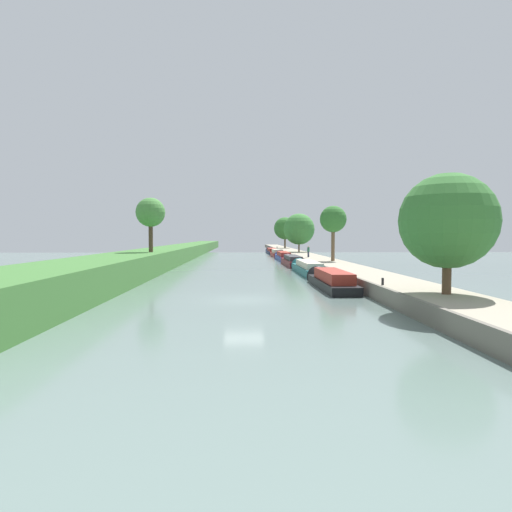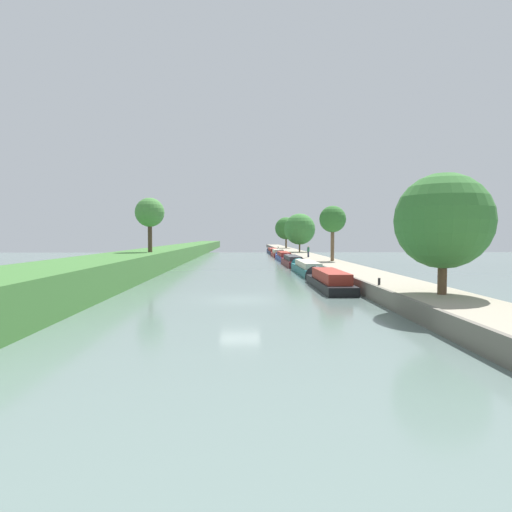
# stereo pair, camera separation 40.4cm
# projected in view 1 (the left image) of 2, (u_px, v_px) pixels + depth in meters

# --- Properties ---
(ground_plane) EXTENTS (160.00, 160.00, 0.00)m
(ground_plane) POSITION_uv_depth(u_px,v_px,m) (244.00, 300.00, 27.69)
(ground_plane) COLOR slate
(left_grassy_bank) EXTENTS (6.29, 260.00, 2.23)m
(left_grassy_bank) POSITION_uv_depth(u_px,v_px,m) (57.00, 283.00, 27.25)
(left_grassy_bank) COLOR #3D7033
(left_grassy_bank) RESTS_ON ground_plane
(right_towpath) EXTENTS (4.18, 260.00, 0.94)m
(right_towpath) POSITION_uv_depth(u_px,v_px,m) (409.00, 292.00, 28.01)
(right_towpath) COLOR #9E937F
(right_towpath) RESTS_ON ground_plane
(stone_quay) EXTENTS (0.25, 260.00, 0.99)m
(stone_quay) POSITION_uv_depth(u_px,v_px,m) (375.00, 292.00, 27.94)
(stone_quay) COLOR #6B665B
(stone_quay) RESTS_ON ground_plane
(narrowboat_black) EXTENTS (2.08, 11.51, 2.09)m
(narrowboat_black) POSITION_uv_depth(u_px,v_px,m) (330.00, 280.00, 34.52)
(narrowboat_black) COLOR black
(narrowboat_black) RESTS_ON ground_plane
(narrowboat_teal) EXTENTS (1.99, 13.46, 1.94)m
(narrowboat_teal) POSITION_uv_depth(u_px,v_px,m) (307.00, 268.00, 47.58)
(narrowboat_teal) COLOR #195B60
(narrowboat_teal) RESTS_ON ground_plane
(narrowboat_maroon) EXTENTS (1.99, 12.92, 1.93)m
(narrowboat_maroon) POSITION_uv_depth(u_px,v_px,m) (292.00, 261.00, 60.81)
(narrowboat_maroon) COLOR maroon
(narrowboat_maroon) RESTS_ON ground_plane
(narrowboat_blue) EXTENTS (1.90, 13.25, 1.94)m
(narrowboat_blue) POSITION_uv_depth(u_px,v_px,m) (283.00, 256.00, 74.44)
(narrowboat_blue) COLOR #283D93
(narrowboat_blue) RESTS_ON ground_plane
(narrowboat_red) EXTENTS (2.09, 11.27, 2.07)m
(narrowboat_red) POSITION_uv_depth(u_px,v_px,m) (277.00, 253.00, 87.50)
(narrowboat_red) COLOR maroon
(narrowboat_red) RESTS_ON ground_plane
(narrowboat_navy) EXTENTS (1.99, 16.17, 1.89)m
(narrowboat_navy) POSITION_uv_depth(u_px,v_px,m) (271.00, 251.00, 102.76)
(narrowboat_navy) COLOR #141E42
(narrowboat_navy) RESTS_ON ground_plane
(tree_rightbank_near) EXTENTS (5.07, 5.07, 6.45)m
(tree_rightbank_near) POSITION_uv_depth(u_px,v_px,m) (448.00, 221.00, 23.16)
(tree_rightbank_near) COLOR brown
(tree_rightbank_near) RESTS_ON right_towpath
(tree_rightbank_midnear) EXTENTS (3.29, 3.29, 6.84)m
(tree_rightbank_midnear) POSITION_uv_depth(u_px,v_px,m) (333.00, 220.00, 54.07)
(tree_rightbank_midnear) COLOR brown
(tree_rightbank_midnear) RESTS_ON right_towpath
(tree_rightbank_midfar) EXTENTS (6.02, 6.02, 7.43)m
(tree_rightbank_midfar) POSITION_uv_depth(u_px,v_px,m) (299.00, 229.00, 84.59)
(tree_rightbank_midfar) COLOR brown
(tree_rightbank_midfar) RESTS_ON right_towpath
(tree_rightbank_far) EXTENTS (5.69, 5.69, 7.90)m
(tree_rightbank_far) POSITION_uv_depth(u_px,v_px,m) (285.00, 228.00, 112.21)
(tree_rightbank_far) COLOR brown
(tree_rightbank_far) RESTS_ON right_towpath
(tree_leftbank_downstream) EXTENTS (3.25, 3.25, 6.08)m
(tree_leftbank_downstream) POSITION_uv_depth(u_px,v_px,m) (151.00, 213.00, 48.76)
(tree_leftbank_downstream) COLOR #4C3828
(tree_leftbank_downstream) RESTS_ON left_grassy_bank
(person_walking) EXTENTS (0.34, 0.34, 1.66)m
(person_walking) POSITION_uv_depth(u_px,v_px,m) (308.00, 251.00, 63.98)
(person_walking) COLOR #282D42
(person_walking) RESTS_ON right_towpath
(mooring_bollard_near) EXTENTS (0.16, 0.16, 0.45)m
(mooring_bollard_near) POSITION_uv_depth(u_px,v_px,m) (383.00, 281.00, 27.68)
(mooring_bollard_near) COLOR black
(mooring_bollard_near) RESTS_ON right_towpath
(mooring_bollard_far) EXTENTS (0.16, 0.16, 0.45)m
(mooring_bollard_far) POSITION_uv_depth(u_px,v_px,m) (277.00, 247.00, 110.03)
(mooring_bollard_far) COLOR black
(mooring_bollard_far) RESTS_ON right_towpath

